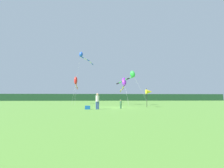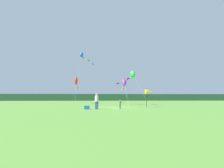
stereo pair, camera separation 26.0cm
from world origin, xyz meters
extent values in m
plane|color=#5B9338|center=(0.00, 0.00, 0.00)|extent=(120.00, 120.00, 0.00)
cube|color=#1E4228|center=(0.00, 45.00, 1.48)|extent=(108.00, 3.19, 2.95)
cylinder|color=#334C8C|center=(-2.36, -2.77, 0.44)|extent=(0.18, 0.18, 0.88)
cylinder|color=#334C8C|center=(-2.16, -2.77, 0.44)|extent=(0.18, 0.18, 0.88)
cylinder|color=silver|center=(-2.26, -2.77, 1.23)|extent=(0.40, 0.40, 0.70)
sphere|color=tan|center=(-2.26, -2.77, 1.71)|extent=(0.26, 0.26, 0.26)
cylinder|color=#3F724C|center=(0.52, -1.73, 0.25)|extent=(0.11, 0.11, 0.51)
cylinder|color=#3F724C|center=(0.63, -1.73, 0.25)|extent=(0.11, 0.11, 0.51)
cylinder|color=#3F724C|center=(0.58, -1.73, 0.71)|extent=(0.23, 0.23, 0.40)
sphere|color=tan|center=(0.58, -1.73, 0.98)|extent=(0.15, 0.15, 0.15)
cube|color=#1959B2|center=(-3.37, -2.70, 0.21)|extent=(0.57, 0.39, 0.41)
cylinder|color=black|center=(4.53, 0.42, 1.32)|extent=(0.06, 0.06, 2.64)
cone|color=yellow|center=(4.88, 0.42, 2.16)|extent=(0.90, 0.70, 0.70)
cylinder|color=#B2B2B2|center=(-7.70, 13.91, 5.95)|extent=(1.39, 2.69, 11.90)
ellipsoid|color=blue|center=(-7.02, 15.24, 11.90)|extent=(1.29, 1.33, 1.42)
cylinder|color=blue|center=(-6.74, 15.67, 11.30)|extent=(0.74, 0.99, 0.35)
cylinder|color=white|center=(-6.14, 16.49, 11.17)|extent=(0.83, 0.92, 0.31)
cylinder|color=blue|center=(-5.49, 17.28, 11.02)|extent=(0.81, 0.96, 0.38)
cylinder|color=white|center=(-4.98, 18.15, 10.79)|extent=(0.61, 1.07, 0.47)
cylinder|color=blue|center=(-4.56, 19.08, 10.50)|extent=(0.63, 1.06, 0.48)
cylinder|color=#B2B2B2|center=(-7.22, 10.14, 2.46)|extent=(0.27, 1.67, 4.94)
ellipsoid|color=red|center=(-7.34, 10.97, 4.93)|extent=(0.85, 1.37, 1.89)
cylinder|color=red|center=(-7.32, 11.24, 4.20)|extent=(0.24, 0.59, 0.28)
cylinder|color=white|center=(-7.35, 11.78, 4.12)|extent=(0.30, 0.60, 0.27)
cylinder|color=red|center=(-7.47, 12.31, 4.02)|extent=(0.34, 0.63, 0.33)
cylinder|color=white|center=(-7.53, 12.84, 3.88)|extent=(0.21, 0.60, 0.33)
cylinder|color=red|center=(-7.52, 13.39, 3.73)|extent=(0.22, 0.61, 0.36)
cylinder|color=white|center=(-7.54, 13.93, 3.60)|extent=(0.26, 0.59, 0.27)
cylinder|color=red|center=(-7.59, 14.47, 3.47)|extent=(0.24, 0.62, 0.38)
cylinder|color=#B2B2B2|center=(2.40, 5.00, 2.17)|extent=(0.12, 4.25, 4.35)
ellipsoid|color=purple|center=(2.35, 7.12, 4.33)|extent=(0.85, 1.42, 1.90)
cylinder|color=purple|center=(2.35, 7.41, 3.54)|extent=(0.21, 0.63, 0.34)
cylinder|color=yellow|center=(2.32, 7.99, 3.38)|extent=(0.25, 0.66, 0.38)
cylinder|color=purple|center=(2.36, 8.57, 3.25)|extent=(0.31, 0.63, 0.26)
cylinder|color=yellow|center=(2.41, 9.14, 3.17)|extent=(0.20, 0.62, 0.30)
cylinder|color=purple|center=(2.37, 9.72, 3.08)|extent=(0.28, 0.63, 0.28)
cylinder|color=yellow|center=(2.28, 10.30, 2.99)|extent=(0.32, 0.64, 0.28)
cylinder|color=purple|center=(2.21, 10.87, 2.92)|extent=(0.22, 0.61, 0.26)
cylinder|color=yellow|center=(2.20, 11.46, 2.80)|extent=(0.21, 0.64, 0.37)
cylinder|color=purple|center=(2.24, 12.04, 2.67)|extent=(0.28, 0.64, 0.29)
cylinder|color=#B2B2B2|center=(4.85, 4.82, 2.78)|extent=(2.32, 2.07, 5.57)
ellipsoid|color=green|center=(3.71, 5.84, 5.56)|extent=(1.39, 1.35, 1.49)
cylinder|color=green|center=(3.50, 6.07, 4.99)|extent=(0.60, 0.63, 0.33)
cylinder|color=black|center=(3.05, 6.52, 4.84)|extent=(0.65, 0.60, 0.36)
cylinder|color=green|center=(2.59, 6.95, 4.66)|extent=(0.63, 0.63, 0.38)
cylinder|color=black|center=(2.18, 7.43, 4.50)|extent=(0.55, 0.66, 0.33)
cylinder|color=green|center=(1.80, 7.93, 4.34)|extent=(0.60, 0.66, 0.39)
cylinder|color=black|center=(1.33, 8.35, 4.13)|extent=(0.69, 0.56, 0.41)
camera|label=1|loc=(-1.66, -19.40, 1.33)|focal=22.96mm
camera|label=2|loc=(-1.40, -19.42, 1.33)|focal=22.96mm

